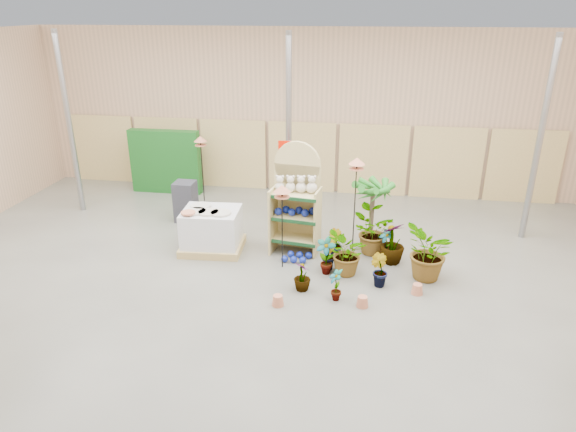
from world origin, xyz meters
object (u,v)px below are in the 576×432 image
display_shelf (296,202)px  pallet_stack (212,230)px  potted_plant_2 (347,254)px  bird_table_front (282,191)px

display_shelf → pallet_stack: (-1.81, -0.34, -0.63)m
display_shelf → potted_plant_2: size_ratio=2.58×
pallet_stack → bird_table_front: size_ratio=0.77×
bird_table_front → pallet_stack: bearing=161.0°
pallet_stack → bird_table_front: 2.12m
pallet_stack → potted_plant_2: bearing=-16.7°
display_shelf → bird_table_front: (-0.16, -0.91, 0.55)m
pallet_stack → display_shelf: bearing=7.0°
pallet_stack → bird_table_front: (1.66, -0.57, 1.19)m
display_shelf → potted_plant_2: bearing=-33.4°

